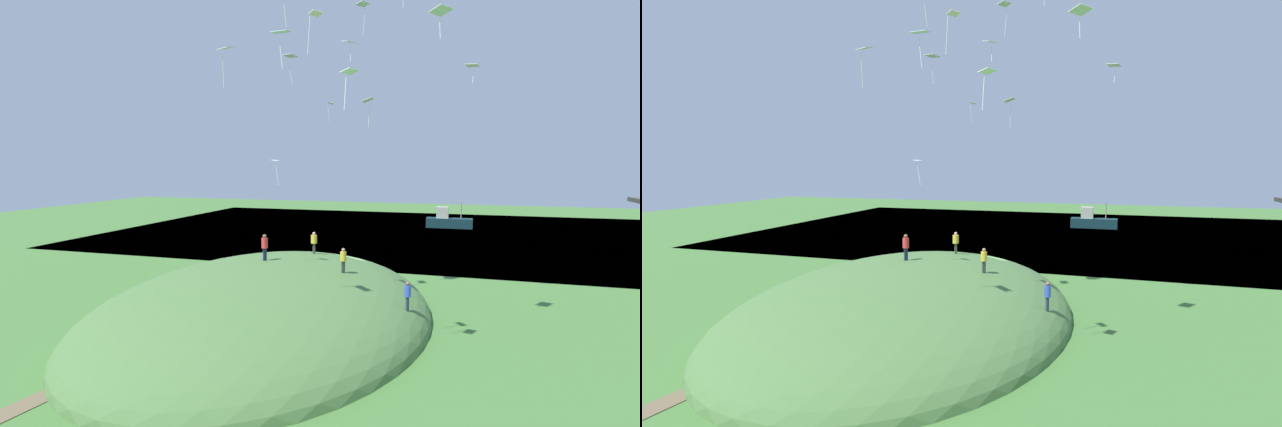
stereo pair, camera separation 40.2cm
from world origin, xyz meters
TOP-DOWN VIEW (x-y plane):
  - ground_plane at (0.00, 0.00)m, footprint 160.00×160.00m
  - lake_water at (-31.63, 0.00)m, footprint 52.51×80.00m
  - grass_hill at (8.81, -3.50)m, footprint 29.05×20.97m
  - boat_on_lake at (-37.57, 6.60)m, footprint 2.01×6.83m
  - person_on_hilltop at (7.25, -4.34)m, footprint 0.61×0.61m
  - person_near_shore at (10.16, 5.67)m, footprint 0.50×0.50m
  - person_walking_path at (2.15, -2.41)m, footprint 0.64×0.64m
  - person_with_child at (7.74, 1.31)m, footprint 0.55×0.55m
  - kite_0 at (2.72, 1.82)m, footprint 1.10×0.76m
  - kite_1 at (2.66, 1.39)m, footprint 1.17×1.16m
  - kite_2 at (1.92, -4.35)m, footprint 1.30×1.01m
  - kite_3 at (4.41, 0.86)m, footprint 1.19×1.12m
  - kite_4 at (-2.33, -2.34)m, footprint 0.85×0.73m
  - kite_5 at (2.96, 8.86)m, footprint 1.27×1.00m
  - kite_6 at (3.57, -4.91)m, footprint 0.75×0.58m
  - kite_7 at (16.60, -2.08)m, footprint 0.80×0.91m
  - kite_9 at (16.00, 1.97)m, footprint 0.83×0.79m
  - kite_12 at (15.76, 3.51)m, footprint 0.94×0.80m
  - kite_13 at (10.66, 7.14)m, footprint 1.36×1.24m
  - kite_14 at (12.44, -1.02)m, footprint 0.81×1.07m

SIDE VIEW (x-z plane):
  - lake_water at x=-31.63m, z-range -0.40..0.00m
  - ground_plane at x=0.00m, z-range 0.00..0.00m
  - grass_hill at x=8.81m, z-range -3.29..3.29m
  - boat_on_lake at x=-37.57m, z-range -0.95..2.98m
  - person_near_shore at x=10.16m, z-range 1.79..3.47m
  - person_with_child at x=7.74m, z-range 3.12..4.71m
  - person_walking_path at x=2.15m, z-range 3.11..4.80m
  - person_on_hilltop at x=7.25m, z-range 3.50..5.31m
  - kite_6 at x=3.57m, z-range 8.97..10.87m
  - kite_12 at x=15.76m, z-range 12.98..14.72m
  - kite_0 at x=2.72m, z-range 13.26..15.34m
  - kite_4 at x=-2.33m, z-range 13.98..15.60m
  - kite_7 at x=16.60m, z-range 14.11..15.92m
  - kite_5 at x=2.96m, z-range 15.70..16.94m
  - kite_9 at x=16.00m, z-range 15.43..17.26m
  - kite_14 at x=12.44m, z-range 15.76..17.72m
  - kite_13 at x=10.66m, z-range 16.90..18.50m
  - kite_2 at x=1.92m, z-range 16.90..18.95m
  - kite_3 at x=4.41m, z-range 17.32..18.72m
  - kite_1 at x=2.66m, z-range 19.79..22.02m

